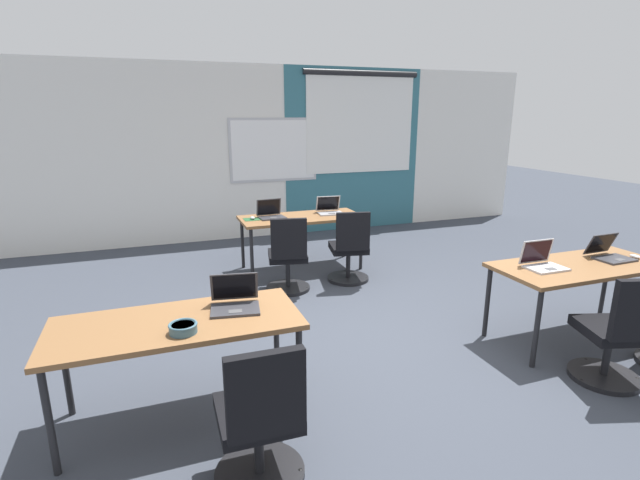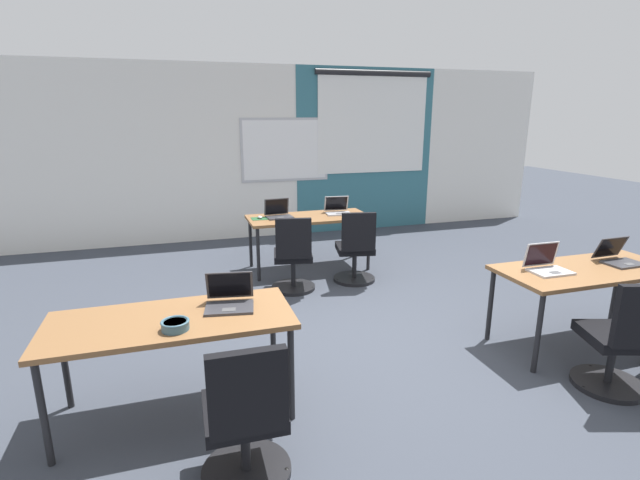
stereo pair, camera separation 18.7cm
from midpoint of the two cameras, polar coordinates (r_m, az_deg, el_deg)
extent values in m
plane|color=#383D47|center=(4.47, 7.85, -11.98)|extent=(24.00, 24.00, 0.00)
cube|color=silver|center=(8.01, -4.73, 10.56)|extent=(10.00, 0.20, 2.80)
cube|color=#336B7A|center=(8.40, 6.28, 10.73)|extent=(2.52, 0.01, 2.80)
cube|color=#B7B7BC|center=(7.92, -3.59, 10.92)|extent=(1.48, 0.02, 1.04)
cube|color=white|center=(7.92, -3.59, 10.92)|extent=(1.40, 0.02, 0.96)
cube|color=white|center=(8.40, 7.12, 13.71)|extent=(2.00, 0.02, 1.62)
cylinder|color=black|center=(8.43, 7.32, 19.57)|extent=(2.10, 0.10, 0.10)
cube|color=brown|center=(3.27, -16.11, -9.42)|extent=(1.60, 0.70, 0.04)
cylinder|color=black|center=(3.26, -29.23, -18.13)|extent=(0.04, 0.04, 0.68)
cylinder|color=black|center=(3.26, -1.82, -16.05)|extent=(0.04, 0.04, 0.68)
cylinder|color=black|center=(3.77, -27.43, -13.27)|extent=(0.04, 0.04, 0.68)
cylinder|color=black|center=(3.77, -4.31, -11.50)|extent=(0.04, 0.04, 0.68)
cube|color=brown|center=(4.78, 30.82, -3.17)|extent=(1.60, 0.70, 0.04)
cylinder|color=black|center=(4.20, 26.27, -10.21)|extent=(0.04, 0.04, 0.68)
cylinder|color=black|center=(4.61, 21.19, -7.42)|extent=(0.04, 0.04, 0.68)
cylinder|color=black|center=(5.62, 33.19, -4.91)|extent=(0.04, 0.04, 0.68)
cube|color=brown|center=(6.19, -0.51, 2.74)|extent=(1.60, 0.70, 0.04)
cylinder|color=black|center=(5.83, -6.63, -1.80)|extent=(0.04, 0.04, 0.68)
cylinder|color=black|center=(6.26, 6.80, -0.63)|extent=(0.04, 0.04, 0.68)
cylinder|color=black|center=(6.40, -7.64, -0.31)|extent=(0.04, 0.04, 0.68)
cylinder|color=black|center=(6.79, 4.75, 0.68)|extent=(0.04, 0.04, 0.68)
cube|color=#333338|center=(5.06, 33.98, -2.40)|extent=(0.34, 0.24, 0.02)
cube|color=#4C4C4F|center=(5.03, 34.46, -2.44)|extent=(0.09, 0.06, 0.00)
cube|color=#333338|center=(5.13, 32.79, -0.74)|extent=(0.33, 0.10, 0.21)
cube|color=black|center=(5.12, 32.84, -0.73)|extent=(0.30, 0.09, 0.18)
cube|color=#333338|center=(3.31, -9.39, -8.19)|extent=(0.36, 0.28, 0.02)
cube|color=#4C4C4F|center=(3.26, -9.42, -8.38)|extent=(0.10, 0.07, 0.00)
cube|color=#333338|center=(3.40, -9.41, -5.45)|extent=(0.34, 0.12, 0.21)
cube|color=black|center=(3.40, -9.42, -5.46)|extent=(0.30, 0.10, 0.19)
cylinder|color=black|center=(3.05, -7.01, -26.18)|extent=(0.52, 0.52, 0.04)
cylinder|color=black|center=(2.93, -7.14, -23.38)|extent=(0.06, 0.06, 0.34)
cube|color=black|center=(2.80, -7.28, -20.02)|extent=(0.45, 0.45, 0.08)
cube|color=black|center=(2.45, -6.50, -18.12)|extent=(0.40, 0.07, 0.46)
sphere|color=black|center=(3.23, -7.77, -23.47)|extent=(0.04, 0.04, 0.04)
sphere|color=black|center=(3.03, -2.11, -26.39)|extent=(0.04, 0.04, 0.04)
cube|color=#B7B7BC|center=(4.49, 27.39, -3.46)|extent=(0.33, 0.23, 0.02)
cube|color=#4C4C4F|center=(4.45, 27.86, -3.53)|extent=(0.09, 0.06, 0.00)
cube|color=#B7B7BC|center=(4.55, 26.42, -1.57)|extent=(0.33, 0.05, 0.22)
cube|color=black|center=(4.54, 26.46, -1.57)|extent=(0.30, 0.04, 0.19)
cylinder|color=black|center=(4.41, 32.69, -14.53)|extent=(0.52, 0.52, 0.04)
cylinder|color=black|center=(4.33, 33.05, -12.32)|extent=(0.06, 0.06, 0.34)
cube|color=black|center=(4.25, 33.46, -9.78)|extent=(0.55, 0.55, 0.08)
sphere|color=black|center=(4.59, 31.13, -13.17)|extent=(0.04, 0.04, 0.04)
sphere|color=black|center=(4.25, 30.60, -15.34)|extent=(0.04, 0.04, 0.04)
cube|color=#9E9EA3|center=(6.32, 3.14, 3.23)|extent=(0.35, 0.27, 0.02)
cube|color=#4C4C4F|center=(6.27, 3.25, 3.23)|extent=(0.10, 0.07, 0.00)
cube|color=#9E9EA3|center=(6.44, 2.83, 4.49)|extent=(0.34, 0.12, 0.21)
cube|color=black|center=(6.44, 2.84, 4.49)|extent=(0.30, 0.10, 0.18)
cylinder|color=black|center=(5.94, 5.09, -4.72)|extent=(0.52, 0.52, 0.04)
cylinder|color=black|center=(5.87, 5.13, -2.98)|extent=(0.06, 0.06, 0.34)
cube|color=black|center=(5.81, 5.18, -1.01)|extent=(0.52, 0.52, 0.08)
cube|color=black|center=(5.51, 5.72, 0.97)|extent=(0.40, 0.14, 0.46)
sphere|color=black|center=(6.15, 4.69, -3.97)|extent=(0.04, 0.04, 0.04)
sphere|color=black|center=(5.91, 7.34, -4.85)|extent=(0.04, 0.04, 0.04)
sphere|color=black|center=(5.83, 3.06, -5.03)|extent=(0.04, 0.04, 0.04)
cube|color=#333338|center=(6.10, -4.07, 2.78)|extent=(0.35, 0.26, 0.02)
cube|color=#4C4C4F|center=(6.05, -3.92, 2.78)|extent=(0.09, 0.07, 0.00)
cube|color=#333338|center=(6.20, -4.47, 4.09)|extent=(0.33, 0.07, 0.22)
cube|color=black|center=(6.20, -4.45, 4.08)|extent=(0.30, 0.06, 0.19)
cube|color=#23512D|center=(6.08, -6.46, 2.61)|extent=(0.22, 0.19, 0.00)
ellipsoid|color=#B2B2B7|center=(6.07, -6.46, 2.79)|extent=(0.06, 0.10, 0.03)
cylinder|color=black|center=(5.63, -2.31, -5.78)|extent=(0.52, 0.52, 0.04)
cylinder|color=black|center=(5.57, -2.33, -3.95)|extent=(0.06, 0.06, 0.34)
cube|color=black|center=(5.50, -2.36, -1.89)|extent=(0.52, 0.52, 0.08)
cube|color=black|center=(5.19, -2.23, 0.16)|extent=(0.40, 0.14, 0.46)
sphere|color=black|center=(5.85, -2.45, -4.95)|extent=(0.04, 0.04, 0.04)
sphere|color=black|center=(5.58, 0.03, -5.95)|extent=(0.04, 0.04, 0.04)
sphere|color=black|center=(5.56, -4.57, -6.09)|extent=(0.04, 0.04, 0.04)
cylinder|color=#3D6070|center=(3.08, -15.56, -10.05)|extent=(0.17, 0.17, 0.05)
torus|color=#3D6070|center=(3.06, -15.60, -9.59)|extent=(0.18, 0.18, 0.02)
cylinder|color=#B26628|center=(3.07, -15.59, -9.69)|extent=(0.14, 0.14, 0.01)
camera|label=1|loc=(0.09, -88.69, 0.35)|focal=26.24mm
camera|label=2|loc=(0.09, 91.31, -0.35)|focal=26.24mm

